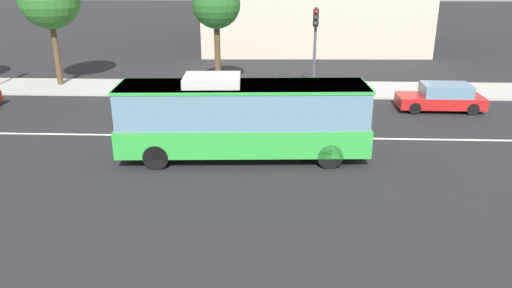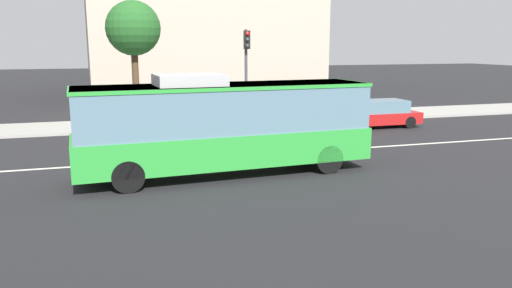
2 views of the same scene
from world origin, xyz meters
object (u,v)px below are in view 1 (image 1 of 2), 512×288
at_px(sedan_red, 442,97).
at_px(traffic_light_near_corner, 315,37).
at_px(transit_bus, 242,116).
at_px(street_tree_kerbside_left, 216,5).

bearing_deg(sedan_red, traffic_light_near_corner, -19.15).
distance_m(sedan_red, traffic_light_near_corner, 7.72).
relative_size(transit_bus, traffic_light_near_corner, 1.95).
xyz_separation_m(traffic_light_near_corner, street_tree_kerbside_left, (-5.78, 1.32, 1.61)).
height_order(transit_bus, sedan_red, transit_bus).
height_order(transit_bus, street_tree_kerbside_left, street_tree_kerbside_left).
xyz_separation_m(sedan_red, traffic_light_near_corner, (-6.76, 2.41, 2.84)).
distance_m(traffic_light_near_corner, street_tree_kerbside_left, 6.14).
distance_m(transit_bus, sedan_red, 12.68).
distance_m(sedan_red, street_tree_kerbside_left, 13.82).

